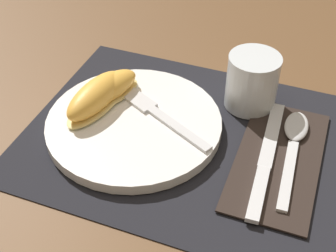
{
  "coord_description": "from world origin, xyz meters",
  "views": [
    {
      "loc": [
        0.15,
        -0.47,
        0.46
      ],
      "look_at": [
        -0.02,
        -0.01,
        0.02
      ],
      "focal_mm": 50.0,
      "sensor_mm": 36.0,
      "label": 1
    }
  ],
  "objects_px": {
    "citrus_wedge_0": "(106,90)",
    "fork": "(155,111)",
    "spoon": "(294,138)",
    "juice_glass": "(252,84)",
    "plate": "(134,124)",
    "citrus_wedge_1": "(97,96)",
    "knife": "(266,159)"
  },
  "relations": [
    {
      "from": "juice_glass",
      "to": "citrus_wedge_0",
      "type": "distance_m",
      "value": 0.22
    },
    {
      "from": "spoon",
      "to": "juice_glass",
      "type": "bearing_deg",
      "value": 141.6
    },
    {
      "from": "plate",
      "to": "citrus_wedge_1",
      "type": "xyz_separation_m",
      "value": [
        -0.06,
        0.01,
        0.03
      ]
    },
    {
      "from": "juice_glass",
      "to": "spoon",
      "type": "bearing_deg",
      "value": -38.4
    },
    {
      "from": "citrus_wedge_0",
      "to": "citrus_wedge_1",
      "type": "xyz_separation_m",
      "value": [
        -0.01,
        -0.02,
        0.0
      ]
    },
    {
      "from": "fork",
      "to": "spoon",
      "type": "bearing_deg",
      "value": 7.75
    },
    {
      "from": "spoon",
      "to": "citrus_wedge_0",
      "type": "bearing_deg",
      "value": -175.96
    },
    {
      "from": "juice_glass",
      "to": "citrus_wedge_1",
      "type": "xyz_separation_m",
      "value": [
        -0.21,
        -0.1,
        -0.0
      ]
    },
    {
      "from": "citrus_wedge_0",
      "to": "fork",
      "type": "bearing_deg",
      "value": -5.22
    },
    {
      "from": "plate",
      "to": "spoon",
      "type": "distance_m",
      "value": 0.23
    },
    {
      "from": "plate",
      "to": "knife",
      "type": "xyz_separation_m",
      "value": [
        0.19,
        -0.0,
        -0.0
      ]
    },
    {
      "from": "plate",
      "to": "citrus_wedge_0",
      "type": "relative_size",
      "value": 2.01
    },
    {
      "from": "fork",
      "to": "citrus_wedge_0",
      "type": "height_order",
      "value": "citrus_wedge_0"
    },
    {
      "from": "fork",
      "to": "citrus_wedge_0",
      "type": "distance_m",
      "value": 0.08
    },
    {
      "from": "spoon",
      "to": "fork",
      "type": "xyz_separation_m",
      "value": [
        -0.2,
        -0.03,
        0.01
      ]
    },
    {
      "from": "knife",
      "to": "plate",
      "type": "bearing_deg",
      "value": 179.82
    },
    {
      "from": "citrus_wedge_0",
      "to": "citrus_wedge_1",
      "type": "bearing_deg",
      "value": -103.61
    },
    {
      "from": "plate",
      "to": "citrus_wedge_0",
      "type": "height_order",
      "value": "citrus_wedge_0"
    },
    {
      "from": "plate",
      "to": "juice_glass",
      "type": "relative_size",
      "value": 2.99
    },
    {
      "from": "plate",
      "to": "citrus_wedge_1",
      "type": "height_order",
      "value": "citrus_wedge_1"
    },
    {
      "from": "spoon",
      "to": "citrus_wedge_1",
      "type": "relative_size",
      "value": 1.44
    },
    {
      "from": "citrus_wedge_0",
      "to": "spoon",
      "type": "bearing_deg",
      "value": 4.04
    },
    {
      "from": "citrus_wedge_1",
      "to": "fork",
      "type": "bearing_deg",
      "value": 9.3
    },
    {
      "from": "juice_glass",
      "to": "fork",
      "type": "xyz_separation_m",
      "value": [
        -0.12,
        -0.09,
        -0.02
      ]
    },
    {
      "from": "juice_glass",
      "to": "fork",
      "type": "height_order",
      "value": "juice_glass"
    },
    {
      "from": "plate",
      "to": "knife",
      "type": "relative_size",
      "value": 1.11
    },
    {
      "from": "spoon",
      "to": "citrus_wedge_0",
      "type": "xyz_separation_m",
      "value": [
        -0.28,
        -0.02,
        0.02
      ]
    },
    {
      "from": "plate",
      "to": "spoon",
      "type": "height_order",
      "value": "plate"
    },
    {
      "from": "plate",
      "to": "fork",
      "type": "distance_m",
      "value": 0.04
    },
    {
      "from": "juice_glass",
      "to": "knife",
      "type": "relative_size",
      "value": 0.37
    },
    {
      "from": "knife",
      "to": "citrus_wedge_0",
      "type": "height_order",
      "value": "citrus_wedge_0"
    },
    {
      "from": "citrus_wedge_0",
      "to": "knife",
      "type": "bearing_deg",
      "value": -7.48
    }
  ]
}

